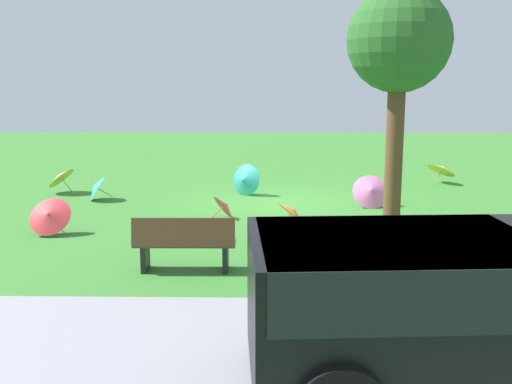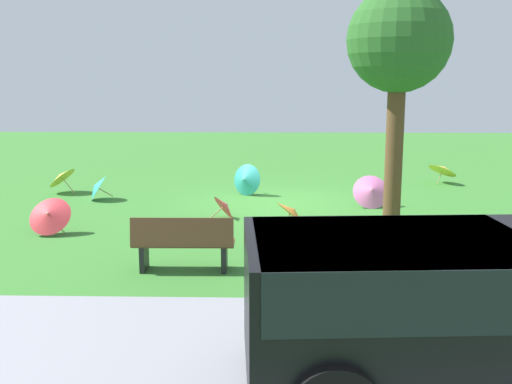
# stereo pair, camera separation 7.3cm
# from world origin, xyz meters

# --- Properties ---
(ground) EXTENTS (40.00, 40.00, 0.00)m
(ground) POSITION_xyz_m (0.00, 0.00, 0.00)
(ground) COLOR #387A2D
(road_strip) EXTENTS (40.00, 4.50, 0.01)m
(road_strip) POSITION_xyz_m (0.00, 8.75, 0.00)
(road_strip) COLOR gray
(road_strip) RESTS_ON ground
(van_dark) EXTENTS (4.72, 2.38, 1.53)m
(van_dark) POSITION_xyz_m (-1.69, 8.89, 0.91)
(van_dark) COLOR black
(van_dark) RESTS_ON ground
(park_bench) EXTENTS (1.61, 0.50, 0.90)m
(park_bench) POSITION_xyz_m (1.59, 5.36, 0.47)
(park_bench) COLOR brown
(park_bench) RESTS_ON ground
(shade_tree) EXTENTS (2.02, 2.02, 4.75)m
(shade_tree) POSITION_xyz_m (-2.23, 2.56, 3.65)
(shade_tree) COLOR brown
(shade_tree) RESTS_ON ground
(parasol_orange_0) EXTENTS (0.79, 0.85, 0.66)m
(parasol_orange_0) POSITION_xyz_m (-0.22, 2.65, 0.38)
(parasol_orange_0) COLOR tan
(parasol_orange_0) RESTS_ON ground
(parasol_red_1) EXTENTS (0.87, 0.82, 0.77)m
(parasol_red_1) POSITION_xyz_m (4.54, 3.18, 0.40)
(parasol_red_1) COLOR tan
(parasol_red_1) RESTS_ON ground
(parasol_yellow_0) EXTENTS (0.82, 0.91, 0.76)m
(parasol_yellow_0) POSITION_xyz_m (5.83, -1.16, 0.45)
(parasol_yellow_0) COLOR tan
(parasol_yellow_0) RESTS_ON ground
(parasol_teal_0) EXTENTS (0.87, 0.83, 0.84)m
(parasol_teal_0) POSITION_xyz_m (0.89, -0.95, 0.42)
(parasol_teal_0) COLOR tan
(parasol_teal_0) RESTS_ON ground
(parasol_pink_0) EXTENTS (0.86, 0.76, 0.82)m
(parasol_pink_0) POSITION_xyz_m (-2.16, 0.48, 0.41)
(parasol_pink_0) COLOR tan
(parasol_pink_0) RESTS_ON ground
(parasol_red_3) EXTENTS (0.68, 0.73, 0.55)m
(parasol_red_3) POSITION_xyz_m (1.22, 1.64, 0.28)
(parasol_red_3) COLOR tan
(parasol_red_3) RESTS_ON ground
(parasol_yellow_1) EXTENTS (1.13, 1.13, 0.70)m
(parasol_yellow_1) POSITION_xyz_m (-4.81, -2.92, 0.44)
(parasol_yellow_1) COLOR tan
(parasol_yellow_1) RESTS_ON ground
(parasol_teal_1) EXTENTS (0.71, 0.78, 0.67)m
(parasol_teal_1) POSITION_xyz_m (4.62, -0.25, 0.34)
(parasol_teal_1) COLOR tan
(parasol_teal_1) RESTS_ON ground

